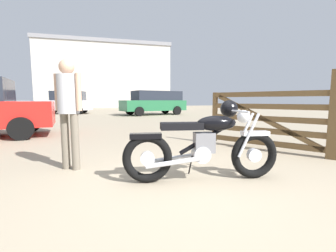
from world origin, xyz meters
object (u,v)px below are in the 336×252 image
at_px(bystander, 68,103).
at_px(pale_sedan_back, 155,102).
at_px(vintage_motorcycle, 206,143).
at_px(white_estate_far, 67,102).
at_px(timber_gate, 279,118).

height_order(bystander, pale_sedan_back, pale_sedan_back).
distance_m(vintage_motorcycle, bystander, 2.12).
bearing_deg(vintage_motorcycle, pale_sedan_back, 89.30).
height_order(pale_sedan_back, white_estate_far, white_estate_far).
relative_size(bystander, white_estate_far, 0.40).
bearing_deg(white_estate_far, timber_gate, 119.45).
bearing_deg(bystander, white_estate_far, 40.66).
bearing_deg(bystander, vintage_motorcycle, -86.61).
distance_m(vintage_motorcycle, white_estate_far, 17.26).
relative_size(bystander, pale_sedan_back, 0.34).
bearing_deg(pale_sedan_back, bystander, 57.57).
distance_m(pale_sedan_back, white_estate_far, 7.16).
xyz_separation_m(bystander, pale_sedan_back, (4.91, 12.38, -0.08)).
distance_m(bystander, white_estate_far, 15.93).
height_order(bystander, white_estate_far, white_estate_far).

